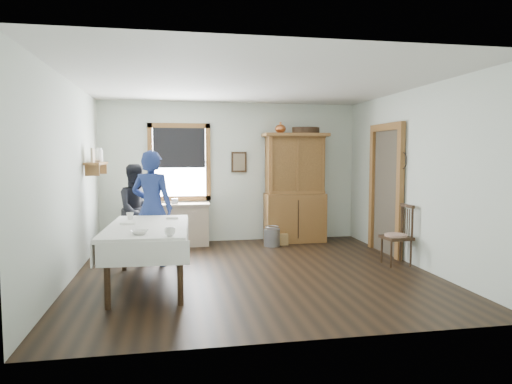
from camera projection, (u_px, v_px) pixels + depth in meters
room at (253, 179)px, 6.49m from camera, size 5.01×5.01×2.70m
window at (179, 158)px, 8.70m from camera, size 1.18×0.07×1.48m
doorway at (386, 186)px, 7.78m from camera, size 0.09×1.14×2.22m
wall_shelf at (97, 162)px, 7.55m from camera, size 0.24×1.00×0.44m
framed_picture at (239, 162)px, 8.91m from camera, size 0.30×0.04×0.40m
rug_beater at (403, 153)px, 7.19m from camera, size 0.01×0.27×0.27m
work_counter at (172, 224)px, 8.51m from camera, size 1.39×0.56×0.79m
china_hutch at (295, 188)px, 8.85m from camera, size 1.25×0.61×2.10m
dining_table at (148, 255)px, 5.88m from camera, size 1.12×2.01×0.79m
spindle_chair at (396, 235)px, 7.00m from camera, size 0.46×0.46×0.94m
pail at (272, 237)px, 8.46m from camera, size 0.35×0.35×0.32m
wicker_basket at (278, 239)px, 8.62m from camera, size 0.37×0.28×0.21m
woman_blue at (152, 212)px, 6.94m from camera, size 0.70×0.58×1.63m
figure_dark at (138, 213)px, 7.70m from camera, size 0.86×0.79×1.42m
table_cup_a at (170, 232)px, 5.07m from camera, size 0.15×0.15×0.09m
table_cup_b at (130, 216)px, 6.37m from camera, size 0.13×0.13×0.10m
table_bowl at (140, 232)px, 5.18m from camera, size 0.25×0.25×0.05m
counter_book at (164, 202)px, 8.53m from camera, size 0.25×0.28×0.02m
counter_bowl at (154, 203)px, 8.31m from camera, size 0.23×0.23×0.06m
shelf_bowl at (97, 161)px, 7.56m from camera, size 0.22×0.22×0.05m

